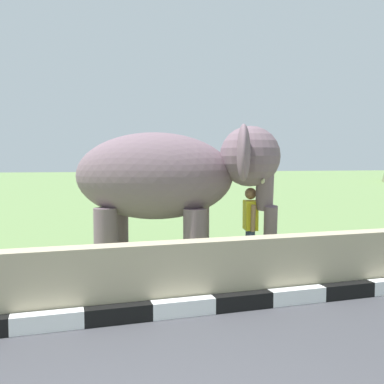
# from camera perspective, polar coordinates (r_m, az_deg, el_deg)

# --- Properties ---
(striped_curb) EXTENTS (16.20, 0.20, 0.24)m
(striped_curb) POSITION_cam_1_polar(r_m,az_deg,el_deg) (6.03, -14.08, -15.84)
(striped_curb) COLOR white
(striped_curb) RESTS_ON ground_plane
(barrier_parapet) EXTENTS (28.00, 0.36, 1.00)m
(barrier_parapet) POSITION_cam_1_polar(r_m,az_deg,el_deg) (6.74, 6.43, -10.27)
(barrier_parapet) COLOR tan
(barrier_parapet) RESTS_ON ground_plane
(elephant) EXTENTS (4.05, 3.17, 2.85)m
(elephant) POSITION_cam_1_polar(r_m,az_deg,el_deg) (8.44, -2.63, 1.85)
(elephant) COLOR slate
(elephant) RESTS_ON ground_plane
(person_handler) EXTENTS (0.33, 0.66, 1.66)m
(person_handler) POSITION_cam_1_polar(r_m,az_deg,el_deg) (8.68, 7.70, -4.25)
(person_handler) COLOR navy
(person_handler) RESTS_ON ground_plane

